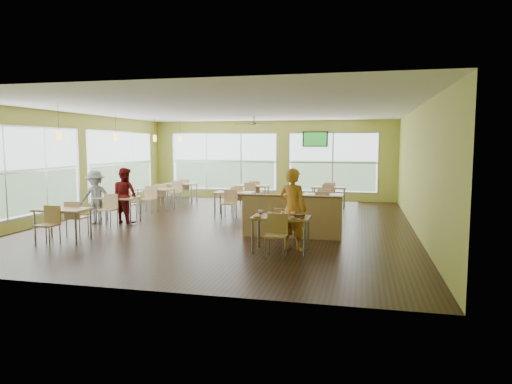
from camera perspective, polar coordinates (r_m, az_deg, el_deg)
room at (r=12.82m, az=-3.35°, el=3.07°), size 12.00×12.04×3.20m
window_bays at (r=16.61m, az=-9.13°, el=3.24°), size 9.24×10.24×2.38m
main_table at (r=9.56m, az=3.12°, el=-3.78°), size 1.22×1.52×0.87m
half_wall_divider at (r=10.99m, az=4.43°, el=-3.07°), size 2.40×0.14×1.04m
dining_tables at (r=14.84m, az=-5.35°, el=-0.30°), size 6.92×8.72×0.87m
pendant_lights at (r=14.64m, az=-14.79°, el=6.59°), size 0.11×7.31×0.86m
ceiling_fan at (r=15.72m, az=-0.26°, el=8.53°), size 1.25×1.25×0.29m
tv_backwall at (r=18.27m, az=7.41°, el=6.57°), size 1.00×0.07×0.60m
man_plaid at (r=9.70m, az=4.62°, el=-2.17°), size 0.75×0.61×1.76m
patron_maroon at (r=13.54m, az=-16.06°, el=-0.41°), size 0.94×0.84×1.59m
patron_grey at (r=13.70m, az=-19.40°, el=-0.61°), size 1.07×0.75×1.52m
cup_blue at (r=9.56m, az=0.58°, el=-2.62°), size 0.10×0.10×0.35m
cup_yellow at (r=9.33m, az=1.68°, el=-2.87°), size 0.09×0.09×0.32m
cup_red_near at (r=9.41m, az=3.34°, el=-2.80°), size 0.09×0.09×0.32m
cup_red_far at (r=9.40m, az=4.62°, el=-2.82°), size 0.09×0.09×0.31m
food_basket at (r=9.48m, az=5.41°, el=-2.94°), size 0.26×0.26×0.06m
ketchup_cup at (r=9.23m, az=5.75°, el=-3.31°), size 0.07×0.07×0.03m
wrapper_left at (r=9.33m, az=0.13°, el=-3.13°), size 0.22×0.21×0.04m
wrapper_mid at (r=9.61m, az=3.13°, el=-2.84°), size 0.27×0.25×0.05m
wrapper_right at (r=9.20m, az=4.75°, el=-3.31°), size 0.17×0.16×0.04m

